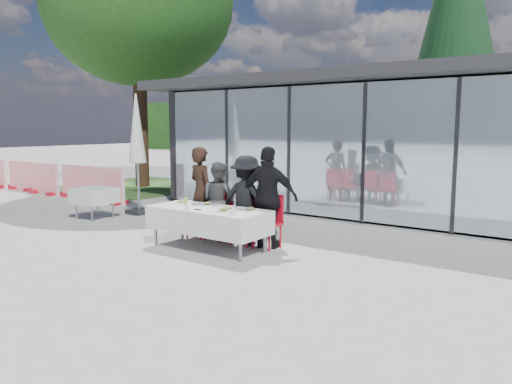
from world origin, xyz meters
TOP-DOWN VIEW (x-y plane):
  - ground at (0.00, 0.00)m, footprint 90.00×90.00m
  - pavilion at (2.00, 8.16)m, footprint 14.80×8.80m
  - treeline at (-2.00, 28.00)m, footprint 62.50×2.00m
  - dining_table at (-0.32, 0.36)m, footprint 2.26×0.96m
  - diner_a at (-1.12, 1.07)m, footprint 0.81×0.81m
  - diner_chair_a at (-1.12, 1.11)m, footprint 0.44×0.44m
  - diner_b at (-0.66, 1.07)m, footprint 0.87×0.87m
  - diner_chair_b at (-0.66, 1.11)m, footprint 0.44×0.44m
  - diner_c at (0.01, 1.07)m, footprint 1.16×1.16m
  - diner_chair_c at (0.01, 1.11)m, footprint 0.44×0.44m
  - diner_d at (0.51, 1.07)m, footprint 1.34×1.34m
  - diner_chair_d at (0.51, 1.11)m, footprint 0.44×0.44m
  - plate_a at (-1.13, 0.51)m, footprint 0.24×0.24m
  - plate_b at (-0.53, 0.58)m, footprint 0.24×0.24m
  - plate_c at (0.05, 0.45)m, footprint 0.24×0.24m
  - plate_d at (0.47, 0.57)m, footprint 0.24×0.24m
  - plate_extra at (0.15, 0.23)m, footprint 0.24×0.24m
  - juice_bottle at (-0.84, 0.34)m, footprint 0.06×0.06m
  - drinking_glasses at (-0.04, 0.08)m, footprint 1.07×0.11m
  - folded_eyeglasses at (-0.33, 0.09)m, footprint 0.14×0.03m
  - spare_table_left at (-4.50, 0.99)m, footprint 0.86×0.86m
  - market_umbrella at (-4.16, 2.07)m, footprint 0.50×0.50m
  - construction_barriers at (-9.51, 2.82)m, footprint 7.80×0.60m
  - deciduous_tree at (-8.50, 6.00)m, footprint 7.04×6.40m
  - conifer_tree at (0.50, 13.00)m, footprint 4.00×4.00m
  - grass_patch at (-8.50, 6.00)m, footprint 5.00×5.00m

SIDE VIEW (x-z plane):
  - ground at x=0.00m, z-range 0.00..0.00m
  - grass_patch at x=-8.50m, z-range 0.00..0.02m
  - construction_barriers at x=-9.51m, z-range -0.06..0.94m
  - diner_chair_a at x=-1.12m, z-range 0.05..1.03m
  - diner_chair_b at x=-0.66m, z-range 0.05..1.03m
  - diner_chair_c at x=0.01m, z-range 0.05..1.03m
  - diner_chair_d at x=0.51m, z-range 0.05..1.03m
  - dining_table at x=-0.32m, z-range 0.16..0.91m
  - spare_table_left at x=-4.50m, z-range 0.18..0.92m
  - folded_eyeglasses at x=-0.33m, z-range 0.75..0.76m
  - diner_b at x=-0.66m, z-range 0.00..1.53m
  - plate_a at x=-1.13m, z-range 0.74..0.81m
  - plate_b at x=-0.53m, z-range 0.74..0.81m
  - plate_c at x=0.05m, z-range 0.74..0.81m
  - plate_d at x=0.47m, z-range 0.74..0.81m
  - plate_extra at x=0.15m, z-range 0.74..0.81m
  - drinking_glasses at x=-0.04m, z-range 0.75..0.85m
  - juice_bottle at x=-0.84m, z-range 0.75..0.91m
  - diner_c at x=0.01m, z-range 0.00..1.67m
  - diner_a at x=-1.12m, z-range 0.00..1.81m
  - diner_d at x=0.51m, z-range 0.00..1.85m
  - market_umbrella at x=-4.16m, z-range 0.46..3.46m
  - pavilion at x=2.00m, z-range 0.43..3.87m
  - treeline at x=-2.00m, z-range 0.00..4.40m
  - conifer_tree at x=0.50m, z-range 0.74..11.24m
  - deciduous_tree at x=-8.50m, z-range 1.79..11.17m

